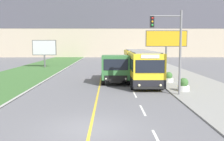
% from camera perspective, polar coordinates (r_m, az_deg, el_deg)
% --- Properties ---
extents(ground_plane, '(300.00, 300.00, 0.00)m').
position_cam_1_polar(ground_plane, '(11.98, -4.74, -12.52)').
color(ground_plane, slate).
extents(lane_marking_centre, '(2.88, 140.00, 0.01)m').
position_cam_1_polar(lane_marking_centre, '(13.76, -2.69, -10.03)').
color(lane_marking_centre, gold).
rests_on(lane_marking_centre, ground_plane).
extents(apartment_block_background, '(80.00, 8.04, 21.61)m').
position_cam_1_polar(apartment_block_background, '(73.78, -1.34, 11.48)').
color(apartment_block_background, '#BCAD93').
rests_on(apartment_block_background, ground_plane).
extents(city_bus, '(2.68, 12.79, 3.04)m').
position_cam_1_polar(city_bus, '(26.37, 6.14, 1.08)').
color(city_bus, yellow).
rests_on(city_bus, ground_plane).
extents(dump_truck, '(2.58, 6.48, 2.67)m').
position_cam_1_polar(dump_truck, '(24.72, 0.72, 0.34)').
color(dump_truck, black).
rests_on(dump_truck, ground_plane).
extents(traffic_light_mast, '(2.28, 0.32, 6.09)m').
position_cam_1_polar(traffic_light_mast, '(19.20, 12.87, 6.06)').
color(traffic_light_mast, slate).
rests_on(traffic_light_mast, ground_plane).
extents(billboard_large, '(5.72, 0.24, 5.50)m').
position_cam_1_polar(billboard_large, '(37.20, 11.76, 6.55)').
color(billboard_large, '#59595B').
rests_on(billboard_large, ground_plane).
extents(billboard_small, '(3.67, 0.24, 4.24)m').
position_cam_1_polar(billboard_small, '(42.02, -14.51, 4.68)').
color(billboard_small, '#59595B').
rests_on(billboard_small, ground_plane).
extents(planter_round_near, '(0.89, 0.89, 1.02)m').
position_cam_1_polar(planter_round_near, '(21.15, 15.31, -3.11)').
color(planter_round_near, silver).
rests_on(planter_round_near, sidewalk_right).
extents(planter_round_second, '(0.88, 0.88, 0.97)m').
position_cam_1_polar(planter_round_second, '(25.55, 12.23, -1.54)').
color(planter_round_second, silver).
rests_on(planter_round_second, sidewalk_right).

